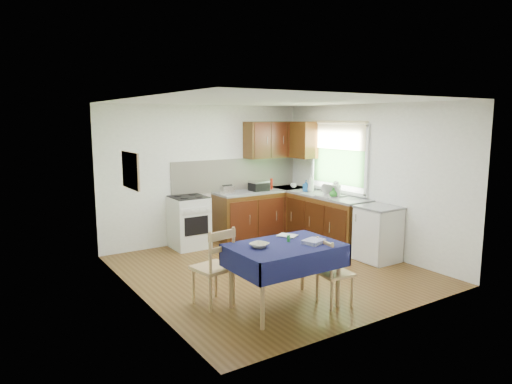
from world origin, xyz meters
TOP-DOWN VIEW (x-y plane):
  - floor at (0.00, 0.00)m, footprint 4.20×4.20m
  - ceiling at (0.00, 0.00)m, footprint 4.00×4.20m
  - wall_back at (0.00, 2.10)m, footprint 4.00×0.02m
  - wall_front at (0.00, -2.10)m, footprint 4.00×0.02m
  - wall_left at (-2.00, 0.00)m, footprint 0.02×4.20m
  - wall_right at (2.00, 0.00)m, footprint 0.02×4.20m
  - base_cabinets at (1.36, 1.26)m, footprint 1.90×2.30m
  - worktop_back at (1.05, 1.80)m, footprint 1.90×0.60m
  - worktop_right at (1.70, 0.65)m, footprint 0.60×1.70m
  - worktop_corner at (1.70, 1.80)m, footprint 0.60×0.60m
  - splashback at (0.65, 2.08)m, footprint 2.70×0.02m
  - upper_cabinets at (1.52, 1.80)m, footprint 1.20×0.85m
  - stove at (-0.50, 1.80)m, footprint 0.60×0.61m
  - window at (1.97, 0.70)m, footprint 0.04×1.48m
  - fridge at (1.70, -0.55)m, footprint 0.58×0.60m
  - corkboard at (-1.97, 0.30)m, footprint 0.04×0.62m
  - dining_table at (-0.65, -1.23)m, footprint 1.30×0.88m
  - chair_far at (-1.31, -0.71)m, footprint 0.49×0.49m
  - chair_near at (-0.13, -1.48)m, footprint 0.41×0.41m
  - toaster at (0.22, 1.70)m, footprint 0.23×0.14m
  - sandwich_press at (0.94, 1.75)m, footprint 0.32×0.28m
  - sauce_bottle at (1.24, 1.76)m, footprint 0.05×0.05m
  - yellow_packet at (0.99, 1.90)m, footprint 0.12×0.09m
  - dish_rack at (1.64, 0.51)m, footprint 0.45×0.35m
  - kettle at (1.73, 0.47)m, footprint 0.16×0.16m
  - cup at (1.71, 1.66)m, footprint 0.15×0.15m
  - soap_bottle_a at (1.69, 1.11)m, footprint 0.15×0.15m
  - soap_bottle_b at (1.65, 1.20)m, footprint 0.13×0.13m
  - soap_bottle_c at (1.60, 0.40)m, footprint 0.19×0.19m
  - plate_bowl at (-0.98, -1.16)m, footprint 0.27×0.27m
  - book at (-0.48, -0.98)m, footprint 0.26×0.29m
  - spice_jar at (-0.54, -1.15)m, footprint 0.04×0.04m
  - tea_towel at (-0.34, -1.37)m, footprint 0.30×0.26m

SIDE VIEW (x-z plane):
  - floor at x=0.00m, z-range 0.00..0.00m
  - base_cabinets at x=1.36m, z-range 0.00..0.86m
  - fridge at x=1.70m, z-range 0.00..0.88m
  - chair_near at x=-0.13m, z-range 0.02..0.86m
  - stove at x=-0.50m, z-range 0.00..0.92m
  - chair_far at x=-1.31m, z-range 0.03..1.00m
  - dining_table at x=-0.65m, z-range 0.29..1.07m
  - book at x=-0.48m, z-range 0.78..0.80m
  - tea_towel at x=-0.34m, z-range 0.78..0.83m
  - plate_bowl at x=-0.98m, z-range 0.78..0.84m
  - spice_jar at x=-0.54m, z-range 0.78..0.87m
  - worktop_back at x=1.05m, z-range 0.86..0.90m
  - worktop_right at x=1.70m, z-range 0.86..0.90m
  - worktop_corner at x=1.70m, z-range 0.86..0.90m
  - dish_rack at x=1.64m, z-range 0.82..1.03m
  - cup at x=1.71m, z-range 0.90..0.99m
  - yellow_packet at x=0.99m, z-range 0.90..1.04m
  - toaster at x=0.22m, z-range 0.89..1.07m
  - soap_bottle_c at x=1.60m, z-range 0.90..1.07m
  - sandwich_press at x=0.94m, z-range 0.90..1.09m
  - sauce_bottle at x=1.24m, z-range 0.90..1.11m
  - soap_bottle_b at x=1.65m, z-range 0.90..1.11m
  - kettle at x=1.73m, z-range 0.88..1.16m
  - soap_bottle_a at x=1.69m, z-range 0.90..1.21m
  - splashback at x=0.65m, z-range 0.90..1.50m
  - wall_back at x=0.00m, z-range 0.00..2.50m
  - wall_front at x=0.00m, z-range 0.00..2.50m
  - wall_left at x=-2.00m, z-range 0.00..2.50m
  - wall_right at x=2.00m, z-range 0.00..2.50m
  - corkboard at x=-1.97m, z-range 1.36..1.83m
  - window at x=1.97m, z-range 1.02..2.28m
  - upper_cabinets at x=1.52m, z-range 1.50..2.20m
  - ceiling at x=0.00m, z-range 2.49..2.51m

